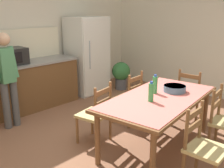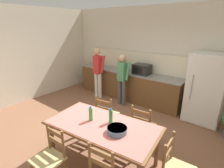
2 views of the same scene
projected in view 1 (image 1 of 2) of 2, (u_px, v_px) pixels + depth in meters
ground_plane at (110, 148)px, 3.74m from camera, size 8.32×8.32×0.00m
wall_back at (11, 33)px, 5.09m from camera, size 6.52×0.12×2.90m
wall_right at (215, 31)px, 5.61m from camera, size 0.12×5.20×2.90m
refrigerator at (87, 56)px, 6.02m from camera, size 0.83×0.73×1.74m
microwave at (12, 56)px, 4.71m from camera, size 0.50×0.39×0.30m
dining_table at (159, 102)px, 3.59m from camera, size 2.01×1.18×0.76m
bottle_near_centre at (151, 92)px, 3.35m from camera, size 0.07×0.07×0.27m
bottle_off_centre at (155, 85)px, 3.68m from camera, size 0.07×0.07×0.27m
serving_bowl at (175, 88)px, 3.77m from camera, size 0.32×0.32×0.09m
chair_side_far_left at (96, 114)px, 3.78m from camera, size 0.48×0.47×0.91m
chair_side_far_right at (129, 99)px, 4.44m from camera, size 0.45×0.43×0.91m
chair_head_end at (191, 95)px, 4.62m from camera, size 0.42×0.44×0.91m
chair_side_near_left at (203, 148)px, 2.88m from camera, size 0.43×0.41×0.91m
person_at_counter at (7, 76)px, 4.18m from camera, size 0.39×0.27×1.56m
potted_plant at (121, 74)px, 6.35m from camera, size 0.44×0.44×0.67m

